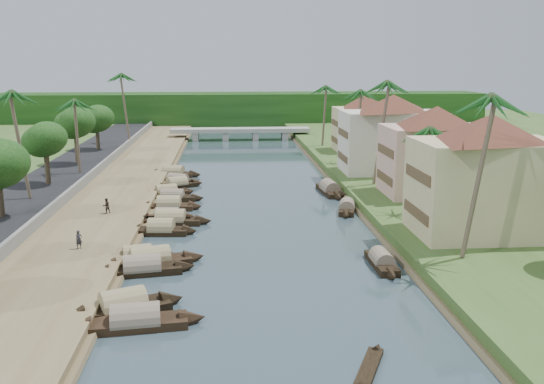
{
  "coord_description": "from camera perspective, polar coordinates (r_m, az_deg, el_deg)",
  "views": [
    {
      "loc": [
        -2.89,
        -50.39,
        15.67
      ],
      "look_at": [
        1.9,
        12.5,
        2.0
      ],
      "focal_mm": 40.0,
      "sensor_mm": 36.0,
      "label": 1
    }
  ],
  "objects": [
    {
      "name": "canoe_2",
      "position": [
        71.76,
        -9.84,
        -0.48
      ],
      "size": [
        6.14,
        1.36,
        0.89
      ],
      "rotation": [
        0.0,
        0.0,
        0.08
      ],
      "color": "black",
      "rests_on": "ground"
    },
    {
      "name": "tree_4",
      "position": [
        89.8,
        -18.04,
        6.14
      ],
      "size": [
        5.03,
        5.03,
        7.84
      ],
      "color": "#4E3E2C",
      "rests_on": "ground"
    },
    {
      "name": "sampan_2",
      "position": [
        48.45,
        -11.36,
        -6.37
      ],
      "size": [
        8.96,
        4.04,
        2.31
      ],
      "rotation": [
        0.0,
        0.0,
        0.27
      ],
      "color": "black",
      "rests_on": "ground"
    },
    {
      "name": "treeline",
      "position": [
        150.87,
        -3.27,
        7.77
      ],
      "size": [
        120.0,
        14.0,
        8.0
      ],
      "color": "#11360E",
      "rests_on": "ground"
    },
    {
      "name": "person_near",
      "position": [
        51.44,
        -17.72,
        -4.29
      ],
      "size": [
        0.66,
        0.64,
        1.52
      ],
      "primitive_type": "imported",
      "rotation": [
        0.0,
        0.0,
        0.71
      ],
      "color": "#2A2A32",
      "rests_on": "left_bank"
    },
    {
      "name": "building_distant",
      "position": [
        101.49,
        8.76,
        6.55
      ],
      "size": [
        12.62,
        12.62,
        9.2
      ],
      "color": "#D0BF8C",
      "rests_on": "right_bank"
    },
    {
      "name": "building_mid",
      "position": [
        68.99,
        15.1,
        3.86
      ],
      "size": [
        14.11,
        14.11,
        9.7
      ],
      "color": "tan",
      "rests_on": "right_bank"
    },
    {
      "name": "ground",
      "position": [
        52.84,
        -1.03,
        -5.02
      ],
      "size": [
        220.0,
        220.0,
        0.0
      ],
      "primitive_type": "plane",
      "color": "#32434B",
      "rests_on": "ground"
    },
    {
      "name": "sampan_6",
      "position": [
        61.19,
        -9.83,
        -2.39
      ],
      "size": [
        6.8,
        2.14,
        2.03
      ],
      "rotation": [
        0.0,
        0.0,
        -0.09
      ],
      "color": "black",
      "rests_on": "ground"
    },
    {
      "name": "palm_5",
      "position": [
        67.92,
        -22.71,
        8.4
      ],
      "size": [
        3.2,
        3.2,
        12.65
      ],
      "color": "brown",
      "rests_on": "ground"
    },
    {
      "name": "road",
      "position": [
        75.14,
        -20.97,
        -0.08
      ],
      "size": [
        8.0,
        180.0,
        1.4
      ],
      "primitive_type": "cube",
      "color": "black",
      "rests_on": "ground"
    },
    {
      "name": "sampan_14",
      "position": [
        48.15,
        10.29,
        -6.46
      ],
      "size": [
        1.62,
        7.36,
        1.84
      ],
      "rotation": [
        0.0,
        0.0,
        1.59
      ],
      "color": "black",
      "rests_on": "ground"
    },
    {
      "name": "tree_5",
      "position": [
        103.73,
        -16.19,
        6.57
      ],
      "size": [
        5.13,
        5.13,
        7.08
      ],
      "color": "#4E3E2C",
      "rests_on": "ground"
    },
    {
      "name": "palm_7",
      "position": [
        105.77,
        4.91,
        9.7
      ],
      "size": [
        3.2,
        3.2,
        11.68
      ],
      "color": "brown",
      "rests_on": "ground"
    },
    {
      "name": "palm_3",
      "position": [
        88.66,
        8.06,
        9.22
      ],
      "size": [
        3.2,
        3.2,
        11.79
      ],
      "color": "brown",
      "rests_on": "ground"
    },
    {
      "name": "sampan_11",
      "position": [
        77.32,
        -8.93,
        0.7
      ],
      "size": [
        6.99,
        4.59,
        2.05
      ],
      "rotation": [
        0.0,
        0.0,
        0.47
      ],
      "color": "black",
      "rests_on": "ground"
    },
    {
      "name": "sampan_8",
      "position": [
        66.08,
        -9.66,
        -1.29
      ],
      "size": [
        7.33,
        2.16,
        2.25
      ],
      "rotation": [
        0.0,
        0.0,
        -0.04
      ],
      "color": "black",
      "rests_on": "ground"
    },
    {
      "name": "retaining_wall",
      "position": [
        73.88,
        -17.82,
        0.46
      ],
      "size": [
        0.4,
        180.0,
        1.1
      ],
      "primitive_type": "cube",
      "color": "slate",
      "rests_on": "left_bank"
    },
    {
      "name": "person_far",
      "position": [
        62.49,
        -15.33,
        -1.25
      ],
      "size": [
        0.95,
        0.9,
        1.54
      ],
      "primitive_type": "imported",
      "rotation": [
        0.0,
        0.0,
        3.75
      ],
      "color": "#2D241F",
      "rests_on": "left_bank"
    },
    {
      "name": "sampan_9",
      "position": [
        70.24,
        -9.35,
        -0.48
      ],
      "size": [
        7.6,
        2.21,
        1.94
      ],
      "rotation": [
        0.0,
        0.0,
        -0.1
      ],
      "color": "black",
      "rests_on": "ground"
    },
    {
      "name": "sampan_0",
      "position": [
        37.9,
        -12.71,
        -11.81
      ],
      "size": [
        8.71,
        2.77,
        2.25
      ],
      "rotation": [
        0.0,
        0.0,
        0.13
      ],
      "color": "black",
      "rests_on": "ground"
    },
    {
      "name": "building_far",
      "position": [
        81.91,
        11.22,
        5.49
      ],
      "size": [
        15.59,
        15.59,
        10.2
      ],
      "color": "beige",
      "rests_on": "right_bank"
    },
    {
      "name": "sampan_3",
      "position": [
        46.8,
        -12.11,
        -7.08
      ],
      "size": [
        8.3,
        2.93,
        2.19
      ],
      "rotation": [
        0.0,
        0.0,
        0.16
      ],
      "color": "black",
      "rests_on": "ground"
    },
    {
      "name": "canoe_0",
      "position": [
        32.89,
        9.07,
        -16.19
      ],
      "size": [
        3.25,
        5.99,
        0.82
      ],
      "rotation": [
        0.0,
        0.0,
        1.15
      ],
      "color": "black",
      "rests_on": "ground"
    },
    {
      "name": "sampan_1",
      "position": [
        40.08,
        -13.81,
        -10.5
      ],
      "size": [
        8.21,
        4.99,
        2.4
      ],
      "rotation": [
        0.0,
        0.0,
        0.41
      ],
      "color": "black",
      "rests_on": "ground"
    },
    {
      "name": "palm_8",
      "position": [
        111.8,
        -13.65,
        10.53
      ],
      "size": [
        3.2,
        3.2,
        13.48
      ],
      "color": "brown",
      "rests_on": "ground"
    },
    {
      "name": "building_near",
      "position": [
        53.91,
        19.68,
        1.59
      ],
      "size": [
        14.85,
        14.85,
        10.2
      ],
      "color": "#D0BF8C",
      "rests_on": "right_bank"
    },
    {
      "name": "sampan_5",
      "position": [
        56.91,
        -10.38,
        -3.52
      ],
      "size": [
        6.98,
        2.32,
        2.2
      ],
      "rotation": [
        0.0,
        0.0,
        -0.09
      ],
      "color": "black",
      "rests_on": "ground"
    },
    {
      "name": "palm_1",
      "position": [
        59.62,
        14.21,
        5.59
      ],
      "size": [
        3.2,
        3.2,
        9.68
      ],
      "color": "brown",
      "rests_on": "ground"
    },
    {
      "name": "sampan_16",
      "position": [
        73.62,
        5.48,
        0.22
      ],
      "size": [
        2.62,
        9.5,
        2.28
      ],
      "rotation": [
        0.0,
        0.0,
        1.67
      ],
      "color": "black",
      "rests_on": "ground"
    },
    {
      "name": "right_bank",
      "position": [
        75.24,
        12.65,
        0.37
      ],
      "size": [
        16.0,
        180.0,
        1.2
      ],
      "primitive_type": "cube",
      "color": "#324F1F",
      "rests_on": "ground"
    },
    {
      "name": "sampan_4",
      "position": [
        49.66,
        -12.54,
        -5.97
      ],
      "size": [
        6.72,
        2.91,
        1.92
      ],
      "rotation": [
        0.0,
        0.0,
        0.23
      ],
      "color": "black",
      "rests_on": "ground"
    },
    {
      "name": "canoe_1",
      "position": [
        47.12,
        -13.46,
        -7.41
      ],
      "size": [
        4.81,
        1.25,
        0.77
      ],
      "rotation": [
        0.0,
        0.0,
        -0.1
      ],
      "color": "black",
      "rests_on": "ground"
    },
    {
      "name": "bridge",
      "position": [
        123.21,
        -3.0,
        5.71
      ],
      "size": [
        28.0,
        4.0,
        2.4
      ],
      "color": "gray",
      "rests_on": "ground"
    },
    {
      "name": "left_bank",
      "position": [
        73.21,
        -14.57,
        -0.21
      ],
      "size": [
        10.0,
        180.0,
        0.8
      ],
      "primitive_type": "cube",
      "color": "brown",
      "rests_on": "ground"
    },
    {
      "name": "sampan_13",
      "position": [
        85.2,
        -9.26,
        1.76
      ],
      "size": [
        8.35,
        3.79,
        2.24
      ],
      "rotation": [
        0.0,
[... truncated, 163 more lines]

